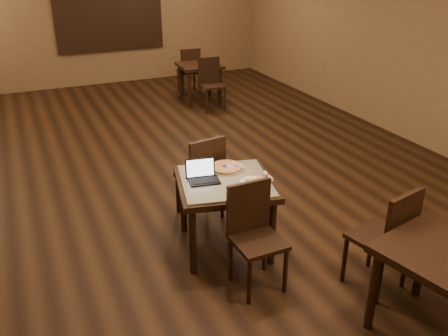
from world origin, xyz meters
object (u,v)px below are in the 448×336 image
chair_main_far (203,173)px  other_table_a (200,70)px  pizza_pan (226,168)px  laptop (202,175)px  other_table_a_chair_near (211,81)px  other_table_c_chair_far (389,235)px  chair_main_near (254,230)px  other_table_c (444,266)px  tiled_table (225,189)px  other_table_a_chair_far (189,68)px

chair_main_far → other_table_a: size_ratio=1.19×
pizza_pan → laptop: bearing=-155.8°
other_table_a_chair_near → other_table_c_chair_far: other_table_c_chair_far is taller
chair_main_near → other_table_a_chair_near: (1.69, 4.98, -0.01)m
laptop → other_table_a: size_ratio=0.38×
laptop → other_table_a_chair_near: (1.89, 4.27, -0.27)m
chair_main_far → other_table_a: 4.63m
other_table_a → other_table_a_chair_near: size_ratio=0.87×
other_table_a_chair_near → other_table_c_chair_far: bearing=-94.0°
other_table_a_chair_near → other_table_c_chair_far: 5.60m
laptop → other_table_c: 2.23m
tiled_table → chair_main_far: (0.01, 0.61, -0.10)m
other_table_a → other_table_c_chair_far: size_ratio=0.82×
tiled_table → chair_main_far: bearing=102.0°
tiled_table → chair_main_far: size_ratio=1.11×
laptop → other_table_a_chair_far: 5.72m
other_table_c → other_table_c_chair_far: size_ratio=0.98×
tiled_table → other_table_a_chair_far: (1.68, 5.49, -0.12)m
chair_main_near → pizza_pan: (0.12, 0.85, 0.22)m
laptop → other_table_c: bearing=-48.1°
tiled_table → chair_main_near: 0.62m
chair_main_far → other_table_c_chair_far: size_ratio=0.98×
pizza_pan → other_table_a_chair_far: (1.56, 5.25, -0.22)m
tiled_table → laptop: (-0.20, 0.10, 0.16)m
chair_main_far → other_table_a_chair_far: size_ratio=1.04×
laptop → other_table_a_chair_near: size_ratio=0.33×
chair_main_near → tiled_table: bearing=88.5°
chair_main_near → other_table_a_chair_far: 6.33m
chair_main_near → laptop: size_ratio=3.03×
tiled_table → pizza_pan: size_ratio=2.83×
other_table_c → other_table_c_chair_far: 0.60m
chair_main_near → pizza_pan: chair_main_near is taller
pizza_pan → other_table_a_chair_near: size_ratio=0.40×
other_table_a → tiled_table: bearing=-105.8°
other_table_c → pizza_pan: bearing=100.7°
chair_main_near → other_table_c_chair_far: size_ratio=0.96×
chair_main_near → pizza_pan: size_ratio=2.49×
chair_main_far → other_table_a_chair_far: (1.67, 4.87, -0.02)m
other_table_a → other_table_a_chair_far: size_ratio=0.87×
other_table_c_chair_far → laptop: bearing=-59.4°
tiled_table → other_table_a: 5.21m
pizza_pan → chair_main_near: bearing=-98.1°
other_table_a_chair_far → other_table_c: other_table_a_chair_far is taller
other_table_a → other_table_c_chair_far: 6.16m
chair_main_near → other_table_c: bearing=-51.4°
chair_main_near → laptop: (-0.20, 0.71, 0.27)m
pizza_pan → other_table_c_chair_far: other_table_c_chair_far is taller
tiled_table → other_table_c: other_table_c is taller
pizza_pan → other_table_c_chair_far: 1.69m
tiled_table → pizza_pan: bearing=76.6°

